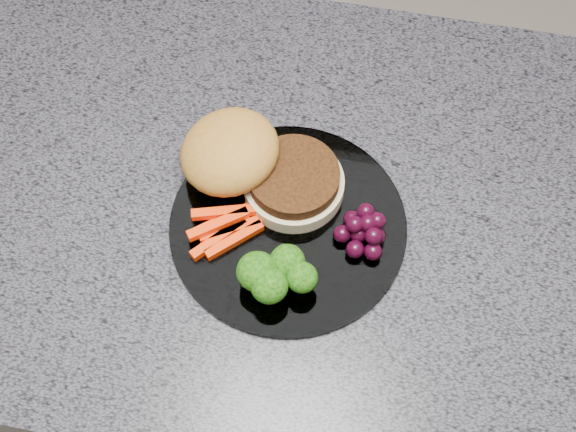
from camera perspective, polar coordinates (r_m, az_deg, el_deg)
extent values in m
plane|color=#A09587|center=(1.74, -1.62, -13.18)|extent=(4.00, 4.00, 0.00)
cube|color=brown|center=(1.33, -2.09, -8.41)|extent=(1.20, 0.60, 0.86)
cube|color=#484750|center=(0.92, -2.99, 1.10)|extent=(1.20, 0.60, 0.04)
cylinder|color=white|center=(0.88, 0.00, -0.71)|extent=(0.26, 0.26, 0.01)
cylinder|color=beige|center=(0.89, 0.41, 2.21)|extent=(0.12, 0.12, 0.02)
cylinder|color=#41210C|center=(0.87, 0.42, 2.82)|extent=(0.11, 0.11, 0.02)
ellipsoid|color=#A46E29|center=(0.88, -4.16, 4.33)|extent=(0.12, 0.12, 0.06)
cube|color=#F83604|center=(0.87, -4.70, -0.34)|extent=(0.06, 0.05, 0.01)
cube|color=#F83604|center=(0.87, -4.11, -0.97)|extent=(0.07, 0.04, 0.01)
cube|color=#F83604|center=(0.86, -4.97, -1.60)|extent=(0.05, 0.06, 0.01)
cube|color=#F83604|center=(0.87, -4.59, 0.27)|extent=(0.07, 0.03, 0.01)
cube|color=#F83604|center=(0.86, -5.00, -0.59)|extent=(0.06, 0.05, 0.01)
cube|color=#F83604|center=(0.86, -3.84, -1.72)|extent=(0.06, 0.06, 0.01)
cylinder|color=olive|center=(0.84, -2.15, -4.60)|extent=(0.02, 0.02, 0.02)
ellipsoid|color=#103D08|center=(0.82, -2.21, -3.97)|extent=(0.04, 0.04, 0.04)
cylinder|color=olive|center=(0.84, -0.05, -3.85)|extent=(0.01, 0.01, 0.02)
ellipsoid|color=#103D08|center=(0.82, -0.05, -3.25)|extent=(0.04, 0.04, 0.03)
cylinder|color=olive|center=(0.83, -1.31, -5.54)|extent=(0.01, 0.01, 0.02)
ellipsoid|color=#103D08|center=(0.81, -1.34, -4.96)|extent=(0.04, 0.04, 0.04)
cylinder|color=olive|center=(0.83, 0.98, -4.93)|extent=(0.01, 0.01, 0.02)
ellipsoid|color=#103D08|center=(0.82, 1.00, -4.39)|extent=(0.03, 0.03, 0.03)
sphere|color=black|center=(0.86, 5.06, -1.27)|extent=(0.02, 0.02, 0.02)
sphere|color=black|center=(0.86, 6.32, -1.43)|extent=(0.02, 0.02, 0.02)
sphere|color=black|center=(0.87, 6.13, -0.34)|extent=(0.02, 0.02, 0.02)
sphere|color=black|center=(0.87, 4.58, -0.21)|extent=(0.02, 0.02, 0.02)
sphere|color=black|center=(0.86, 3.88, -1.27)|extent=(0.02, 0.02, 0.02)
sphere|color=black|center=(0.85, 4.80, -2.36)|extent=(0.02, 0.02, 0.02)
sphere|color=black|center=(0.85, 6.07, -2.52)|extent=(0.02, 0.02, 0.02)
sphere|color=black|center=(0.85, 5.71, -0.49)|extent=(0.02, 0.02, 0.02)
sphere|color=black|center=(0.85, 4.78, -0.58)|extent=(0.02, 0.02, 0.02)
sphere|color=black|center=(0.85, 6.11, -1.41)|extent=(0.02, 0.02, 0.02)
sphere|color=black|center=(0.86, 5.57, 0.33)|extent=(0.02, 0.02, 0.02)
sphere|color=black|center=(0.85, 6.36, -0.32)|extent=(0.02, 0.02, 0.02)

